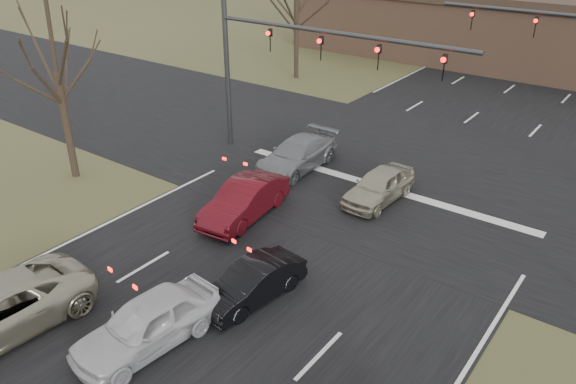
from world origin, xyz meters
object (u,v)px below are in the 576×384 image
at_px(car_white_sedan, 147,323).
at_px(car_red_ahead, 244,200).
at_px(mast_arm_near, 282,52).
at_px(building, 575,34).
at_px(car_grey_ahead, 297,154).
at_px(car_silver_ahead, 379,186).
at_px(car_black_hatch, 253,283).

distance_m(car_white_sedan, car_red_ahead, 7.41).
height_order(mast_arm_near, car_white_sedan, mast_arm_near).
xyz_separation_m(building, car_grey_ahead, (-6.00, -25.50, -1.97)).
bearing_deg(building, car_white_sedan, -93.83).
xyz_separation_m(car_red_ahead, car_silver_ahead, (3.50, 4.27, -0.06)).
xyz_separation_m(car_white_sedan, car_silver_ahead, (1.00, 11.24, -0.06)).
distance_m(car_white_sedan, car_silver_ahead, 11.29).
distance_m(building, car_white_sedan, 37.49).
xyz_separation_m(building, car_white_sedan, (-2.50, -37.36, -1.94)).
bearing_deg(car_red_ahead, car_black_hatch, -53.23).
distance_m(building, car_red_ahead, 30.85).
height_order(car_grey_ahead, car_silver_ahead, car_grey_ahead).
bearing_deg(car_white_sedan, car_red_ahead, 115.81).
bearing_deg(car_red_ahead, car_silver_ahead, 44.38).
bearing_deg(car_white_sedan, building, 92.27).
distance_m(building, mast_arm_near, 26.14).
relative_size(building, car_grey_ahead, 8.90).
xyz_separation_m(car_grey_ahead, car_silver_ahead, (4.50, -0.61, -0.03)).
bearing_deg(car_silver_ahead, mast_arm_near, 171.59).
distance_m(car_grey_ahead, car_red_ahead, 4.98).
bearing_deg(car_red_ahead, car_white_sedan, -76.55).
distance_m(car_white_sedan, car_grey_ahead, 12.36).
height_order(mast_arm_near, car_silver_ahead, mast_arm_near).
relative_size(car_black_hatch, car_silver_ahead, 0.93).
relative_size(building, car_white_sedan, 9.98).
distance_m(mast_arm_near, car_red_ahead, 7.27).
xyz_separation_m(mast_arm_near, car_red_ahead, (2.23, -5.38, -4.35)).
xyz_separation_m(car_white_sedan, car_grey_ahead, (-3.50, 11.86, -0.03)).
bearing_deg(car_red_ahead, mast_arm_near, 106.24).
relative_size(car_white_sedan, car_black_hatch, 1.18).
bearing_deg(mast_arm_near, car_grey_ahead, -22.13).
bearing_deg(car_red_ahead, building, 74.38).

